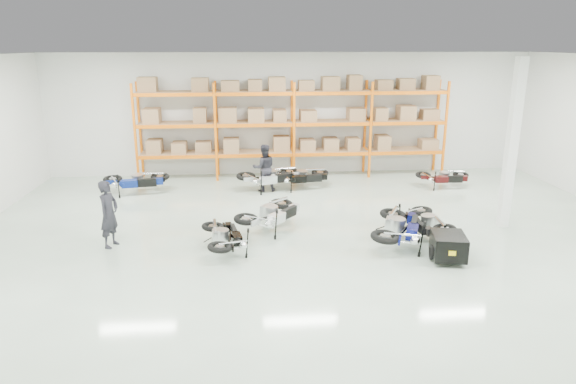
{
  "coord_description": "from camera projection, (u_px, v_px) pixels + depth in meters",
  "views": [
    {
      "loc": [
        -1.79,
        -12.19,
        4.81
      ],
      "look_at": [
        -0.69,
        0.52,
        1.1
      ],
      "focal_mm": 32.0,
      "sensor_mm": 36.0,
      "label": 1
    }
  ],
  "objects": [
    {
      "name": "room",
      "position": [
        318.0,
        152.0,
        12.53
      ],
      "size": [
        18.0,
        18.0,
        18.0
      ],
      "color": "#B6CBB8",
      "rests_on": "ground"
    },
    {
      "name": "pallet_rack",
      "position": [
        293.0,
        116.0,
        18.7
      ],
      "size": [
        11.28,
        0.98,
        3.62
      ],
      "color": "orange",
      "rests_on": "ground"
    },
    {
      "name": "structural_column",
      "position": [
        512.0,
        145.0,
        13.43
      ],
      "size": [
        0.25,
        0.25,
        4.5
      ],
      "primitive_type": "cube",
      "color": "white",
      "rests_on": "ground"
    },
    {
      "name": "moto_blue_centre",
      "position": [
        400.0,
        222.0,
        12.5
      ],
      "size": [
        1.7,
        2.26,
        1.32
      ],
      "primitive_type": null,
      "rotation": [
        0.0,
        -0.09,
        2.76
      ],
      "color": "#070D4F",
      "rests_on": "ground"
    },
    {
      "name": "moto_silver_left",
      "position": [
        272.0,
        209.0,
        13.6
      ],
      "size": [
        1.93,
        2.06,
        1.23
      ],
      "primitive_type": null,
      "rotation": [
        0.0,
        -0.09,
        2.45
      ],
      "color": "silver",
      "rests_on": "ground"
    },
    {
      "name": "moto_black_far_left",
      "position": [
        225.0,
        232.0,
        12.14
      ],
      "size": [
        1.09,
        1.78,
        1.08
      ],
      "primitive_type": null,
      "rotation": [
        0.0,
        -0.09,
        3.31
      ],
      "color": "black",
      "rests_on": "ground"
    },
    {
      "name": "moto_touring_right",
      "position": [
        425.0,
        217.0,
        13.16
      ],
      "size": [
        0.96,
        1.78,
        1.12
      ],
      "primitive_type": null,
      "rotation": [
        0.0,
        -0.09,
        0.06
      ],
      "color": "black",
      "rests_on": "ground"
    },
    {
      "name": "trailer",
      "position": [
        448.0,
        246.0,
        11.67
      ],
      "size": [
        0.88,
        1.56,
        0.64
      ],
      "rotation": [
        0.0,
        0.0,
        -0.2
      ],
      "color": "black",
      "rests_on": "ground"
    },
    {
      "name": "moto_back_a",
      "position": [
        136.0,
        177.0,
        16.94
      ],
      "size": [
        1.94,
        1.13,
        1.19
      ],
      "primitive_type": null,
      "rotation": [
        0.0,
        -0.09,
        1.69
      ],
      "color": "navy",
      "rests_on": "ground"
    },
    {
      "name": "moto_back_b",
      "position": [
        271.0,
        173.0,
        17.38
      ],
      "size": [
        2.14,
        1.51,
        1.25
      ],
      "primitive_type": null,
      "rotation": [
        0.0,
        -0.09,
        1.88
      ],
      "color": "#A6AAB0",
      "rests_on": "ground"
    },
    {
      "name": "moto_back_c",
      "position": [
        302.0,
        173.0,
        17.55
      ],
      "size": [
        1.89,
        1.16,
        1.15
      ],
      "primitive_type": null,
      "rotation": [
        0.0,
        -0.09,
        1.74
      ],
      "color": "black",
      "rests_on": "ground"
    },
    {
      "name": "moto_back_d",
      "position": [
        444.0,
        174.0,
        17.64
      ],
      "size": [
        1.63,
        0.88,
        1.02
      ],
      "primitive_type": null,
      "rotation": [
        0.0,
        -0.09,
        1.51
      ],
      "color": "#3C0C0D",
      "rests_on": "ground"
    },
    {
      "name": "person_left",
      "position": [
        109.0,
        214.0,
        12.41
      ],
      "size": [
        0.58,
        0.71,
        1.66
      ],
      "primitive_type": "imported",
      "rotation": [
        0.0,
        0.0,
        1.22
      ],
      "color": "black",
      "rests_on": "ground"
    },
    {
      "name": "person_back",
      "position": [
        264.0,
        168.0,
        17.16
      ],
      "size": [
        0.83,
        0.68,
        1.59
      ],
      "primitive_type": "imported",
      "rotation": [
        0.0,
        0.0,
        3.24
      ],
      "color": "#23222A",
      "rests_on": "ground"
    }
  ]
}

